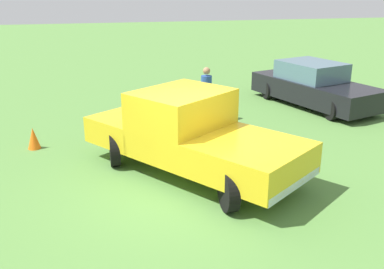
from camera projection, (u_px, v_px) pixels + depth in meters
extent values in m
plane|color=#54843D|center=(183.00, 189.00, 9.04)|extent=(80.00, 80.00, 0.00)
cylinder|color=black|center=(276.00, 164.00, 9.28)|extent=(0.80, 0.22, 0.80)
cylinder|color=black|center=(229.00, 191.00, 8.07)|extent=(0.80, 0.22, 0.80)
cylinder|color=black|center=(166.00, 131.00, 11.29)|extent=(0.80, 0.22, 0.80)
cylinder|color=black|center=(115.00, 149.00, 10.09)|extent=(0.80, 0.22, 0.80)
cube|color=gold|center=(250.00, 159.00, 8.63)|extent=(2.81, 2.80, 0.64)
cube|color=gold|center=(182.00, 122.00, 9.63)|extent=(2.48, 2.56, 1.40)
cube|color=slate|center=(181.00, 103.00, 9.49)|extent=(2.19, 2.29, 0.48)
cube|color=gold|center=(150.00, 130.00, 10.39)|extent=(3.14, 3.04, 0.60)
cube|color=silver|center=(293.00, 185.00, 8.12)|extent=(1.22, 1.61, 0.16)
cylinder|color=black|center=(366.00, 103.00, 14.21)|extent=(0.65, 0.20, 0.65)
cylinder|color=black|center=(332.00, 110.00, 13.45)|extent=(0.65, 0.20, 0.65)
cylinder|color=black|center=(300.00, 85.00, 16.68)|extent=(0.65, 0.20, 0.65)
cylinder|color=black|center=(267.00, 90.00, 15.92)|extent=(0.65, 0.20, 0.65)
cube|color=black|center=(315.00, 90.00, 15.00)|extent=(4.94, 3.14, 0.68)
cube|color=slate|center=(311.00, 71.00, 14.98)|extent=(2.42, 2.16, 0.60)
cylinder|color=#7A6B51|center=(209.00, 108.00, 13.37)|extent=(0.14, 0.14, 0.80)
cylinder|color=#7A6B51|center=(203.00, 108.00, 13.36)|extent=(0.14, 0.14, 0.80)
cylinder|color=#284C93|center=(206.00, 86.00, 13.14)|extent=(0.38, 0.38, 0.60)
sphere|color=#A87A56|center=(207.00, 71.00, 12.99)|extent=(0.22, 0.22, 0.22)
cone|color=orange|center=(34.00, 138.00, 11.15)|extent=(0.32, 0.32, 0.55)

